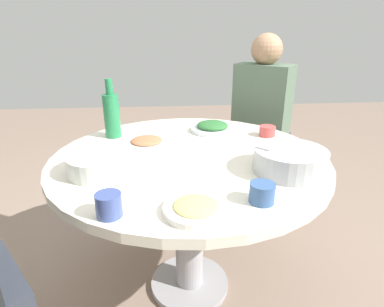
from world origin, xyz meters
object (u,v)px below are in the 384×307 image
round_dining_table (189,182)px  stool_for_diner_right (256,181)px  dish_greens (212,127)px  dish_tofu_braise (147,142)px  diner_right (262,106)px  rice_bowl (290,160)px  dish_noodles (196,208)px  tea_cup_near (109,205)px  tea_cup_side (262,193)px  soup_bowl (101,164)px  tea_cup_far (267,131)px  green_bottle (112,114)px

round_dining_table → stool_for_diner_right: 0.95m
stool_for_diner_right → dish_greens: bearing=45.1°
dish_tofu_braise → diner_right: size_ratio=0.28×
dish_greens → rice_bowl: bearing=112.9°
dish_noodles → tea_cup_near: size_ratio=2.59×
dish_greens → diner_right: bearing=-134.9°
round_dining_table → stool_for_diner_right: (-0.53, -0.70, -0.37)m
dish_noodles → stool_for_diner_right: bearing=-115.0°
dish_tofu_braise → tea_cup_side: (-0.38, 0.54, 0.02)m
soup_bowl → dish_tofu_braise: bearing=-119.5°
dish_greens → tea_cup_far: 0.28m
dish_tofu_braise → tea_cup_far: bearing=-171.4°
round_dining_table → tea_cup_far: size_ratio=14.67×
soup_bowl → tea_cup_near: soup_bowl is taller
soup_bowl → tea_cup_side: 0.60m
soup_bowl → stool_for_diner_right: bearing=-135.8°
dish_tofu_braise → diner_right: bearing=-141.4°
dish_noodles → green_bottle: 0.82m
dish_noodles → dish_tofu_braise: 0.61m
tea_cup_far → round_dining_table: bearing=28.0°
rice_bowl → tea_cup_far: rice_bowl is taller
soup_bowl → stool_for_diner_right: soup_bowl is taller
dish_greens → tea_cup_near: tea_cup_near is taller
diner_right → tea_cup_near: bearing=55.5°
tea_cup_far → rice_bowl: bearing=83.6°
dish_noodles → dish_tofu_braise: size_ratio=0.94×
rice_bowl → tea_cup_far: bearing=-96.4°
dish_noodles → tea_cup_near: 0.25m
tea_cup_side → stool_for_diner_right: bearing=-106.4°
dish_tofu_braise → diner_right: (-0.71, -0.57, 0.02)m
round_dining_table → tea_cup_far: bearing=-152.0°
green_bottle → stool_for_diner_right: size_ratio=0.64×
dish_noodles → tea_cup_side: size_ratio=2.46×
dish_greens → tea_cup_far: dish_greens is taller
dish_noodles → tea_cup_far: 0.80m
dish_greens → diner_right: diner_right is taller
tea_cup_side → diner_right: diner_right is taller
tea_cup_near → green_bottle: bearing=-82.7°
diner_right → dish_tofu_braise: bearing=38.6°
dish_greens → dish_tofu_braise: (0.33, 0.19, -0.01)m
tea_cup_far → tea_cup_side: size_ratio=1.00×
dish_greens → dish_noodles: bearing=78.3°
stool_for_diner_right → tea_cup_near: bearing=55.5°
soup_bowl → diner_right: (-0.87, -0.85, 0.01)m
dish_tofu_braise → tea_cup_near: bearing=82.3°
round_dining_table → green_bottle: (0.36, -0.27, 0.25)m
dish_noodles → diner_right: (-0.54, -1.16, 0.03)m
diner_right → soup_bowl: bearing=44.2°
soup_bowl → tea_cup_far: size_ratio=3.35×
dish_noodles → tea_cup_far: tea_cup_far is taller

